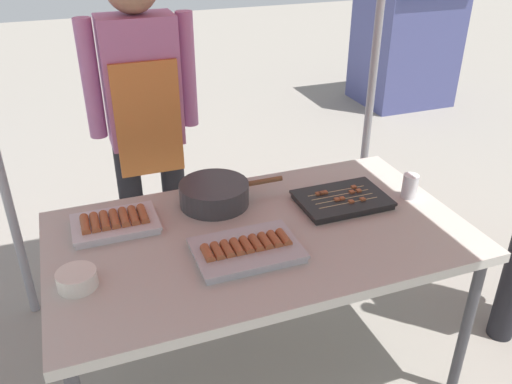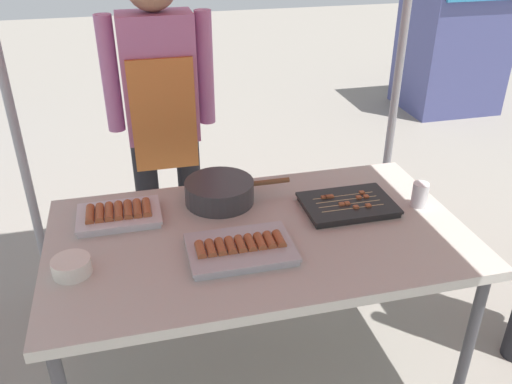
# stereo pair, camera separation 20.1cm
# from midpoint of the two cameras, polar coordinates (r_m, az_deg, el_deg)

# --- Properties ---
(ground_plane) EXTENTS (18.00, 18.00, 0.00)m
(ground_plane) POSITION_cam_midpoint_polar(r_m,az_deg,el_deg) (2.54, -1.98, -18.73)
(ground_plane) COLOR gray
(stall_table) EXTENTS (1.60, 0.90, 0.75)m
(stall_table) POSITION_cam_midpoint_polar(r_m,az_deg,el_deg) (2.08, -2.30, -5.60)
(stall_table) COLOR #B7B2A8
(stall_table) RESTS_ON ground
(tray_grilled_sausages) EXTENTS (0.38, 0.26, 0.05)m
(tray_grilled_sausages) POSITION_cam_midpoint_polar(r_m,az_deg,el_deg) (1.92, -4.04, -6.25)
(tray_grilled_sausages) COLOR #ADADB2
(tray_grilled_sausages) RESTS_ON stall_table
(tray_meat_skewers) EXTENTS (0.37, 0.26, 0.04)m
(tray_meat_skewers) POSITION_cam_midpoint_polar(r_m,az_deg,el_deg) (2.25, 6.69, -0.91)
(tray_meat_skewers) COLOR black
(tray_meat_skewers) RESTS_ON stall_table
(tray_pork_links) EXTENTS (0.33, 0.22, 0.05)m
(tray_pork_links) POSITION_cam_midpoint_polar(r_m,az_deg,el_deg) (2.16, -17.49, -3.26)
(tray_pork_links) COLOR silver
(tray_pork_links) RESTS_ON stall_table
(cooking_wok) EXTENTS (0.45, 0.29, 0.10)m
(cooking_wok) POSITION_cam_midpoint_polar(r_m,az_deg,el_deg) (2.23, -7.05, -0.17)
(cooking_wok) COLOR #38383A
(cooking_wok) RESTS_ON stall_table
(condiment_bowl) EXTENTS (0.13, 0.13, 0.06)m
(condiment_bowl) POSITION_cam_midpoint_polar(r_m,az_deg,el_deg) (1.89, -21.60, -8.79)
(condiment_bowl) COLOR silver
(condiment_bowl) RESTS_ON stall_table
(drink_cup_near_edge) EXTENTS (0.07, 0.07, 0.10)m
(drink_cup_near_edge) POSITION_cam_midpoint_polar(r_m,az_deg,el_deg) (2.33, 13.83, 0.55)
(drink_cup_near_edge) COLOR white
(drink_cup_near_edge) RESTS_ON stall_table
(vendor_woman) EXTENTS (0.52, 0.23, 1.67)m
(vendor_woman) POSITION_cam_midpoint_polar(r_m,az_deg,el_deg) (2.62, -14.08, 8.26)
(vendor_woman) COLOR black
(vendor_woman) RESTS_ON ground
(neighbor_stall_left) EXTENTS (0.87, 0.78, 1.61)m
(neighbor_stall_left) POSITION_cam_midpoint_polar(r_m,az_deg,el_deg) (5.74, 15.00, 17.11)
(neighbor_stall_left) COLOR #4C518C
(neighbor_stall_left) RESTS_ON ground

